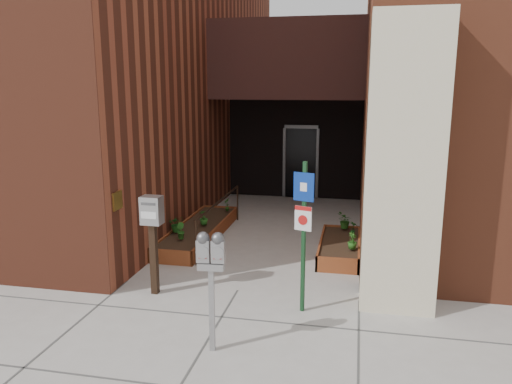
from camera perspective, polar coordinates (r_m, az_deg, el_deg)
The scene contains 15 objects.
ground at distance 8.53m, azimuth -2.13°, elevation -11.18°, with size 80.00×80.00×0.00m, color #9E9991.
architecture at distance 14.72m, azimuth 3.72°, elevation 18.41°, with size 20.00×14.60×10.00m.
planter_left at distance 11.33m, azimuth -6.52°, elevation -4.54°, with size 0.90×3.60×0.30m.
planter_right at distance 10.33m, azimuth 9.54°, elevation -6.31°, with size 0.80×2.20×0.30m.
handrail at distance 10.98m, azimuth -4.19°, elevation -1.72°, with size 0.04×3.34×0.90m.
parking_meter at distance 6.31m, azimuth -5.18°, elevation -7.72°, with size 0.36×0.18×1.60m.
sign_post at distance 7.35m, azimuth 5.45°, elevation -3.37°, with size 0.31×0.12×2.30m.
payment_dropbox at distance 8.20m, azimuth -11.76°, elevation -3.61°, with size 0.33×0.26×1.64m.
shrub_left_a at distance 10.78m, azimuth -9.07°, elevation -3.60°, with size 0.32×0.32×0.35m, color #1A5217.
shrub_left_b at distance 10.29m, azimuth -8.64°, elevation -4.40°, with size 0.18×0.18×0.34m, color #215919.
shrub_left_c at distance 11.23m, azimuth -5.99°, elevation -2.91°, with size 0.19×0.19×0.33m, color #215C1A.
shrub_left_d at distance 12.39m, azimuth -3.33°, elevation -1.43°, with size 0.17×0.17×0.33m, color #225518.
shrub_right_a at distance 9.73m, azimuth 10.96°, elevation -5.50°, with size 0.18×0.18×0.32m, color #26601B.
shrub_right_b at distance 10.62m, azimuth 11.04°, elevation -4.06°, with size 0.16×0.16×0.30m, color #1A5B1C.
shrub_right_c at distance 11.04m, azimuth 10.11°, elevation -3.25°, with size 0.32×0.32×0.35m, color #205317.
Camera 1 is at (1.89, -7.60, 3.39)m, focal length 35.00 mm.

